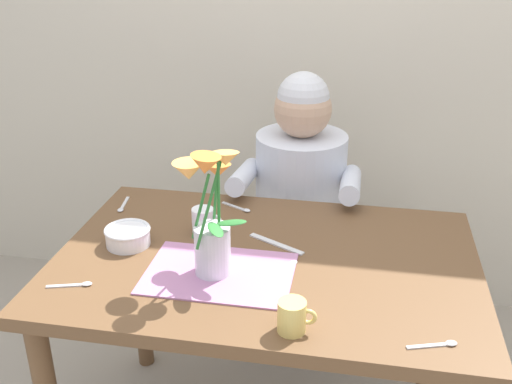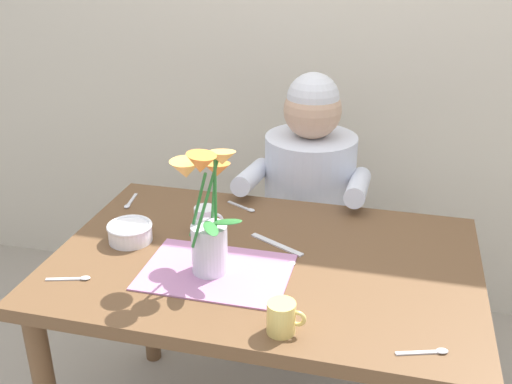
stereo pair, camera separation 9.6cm
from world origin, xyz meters
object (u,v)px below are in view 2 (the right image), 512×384
(flower_vase, at_px, (207,215))
(ceramic_bowl, at_px, (129,232))
(dinner_knife, at_px, (277,245))
(seated_person, at_px, (308,219))
(coffee_cup, at_px, (282,318))
(tea_cup, at_px, (206,219))

(flower_vase, distance_m, ceramic_bowl, 0.33)
(ceramic_bowl, xyz_separation_m, dinner_knife, (0.43, 0.08, -0.03))
(seated_person, bearing_deg, coffee_cup, -85.85)
(ceramic_bowl, distance_m, tea_cup, 0.23)
(dinner_knife, xyz_separation_m, tea_cup, (-0.23, 0.04, 0.04))
(seated_person, bearing_deg, dinner_knife, -92.31)
(dinner_knife, xyz_separation_m, coffee_cup, (0.10, -0.40, 0.04))
(flower_vase, bearing_deg, coffee_cup, -40.53)
(ceramic_bowl, bearing_deg, coffee_cup, -30.71)
(seated_person, bearing_deg, tea_cup, -116.96)
(dinner_knife, height_order, coffee_cup, coffee_cup)
(coffee_cup, bearing_deg, seated_person, 95.40)
(flower_vase, xyz_separation_m, coffee_cup, (0.25, -0.21, -0.13))
(seated_person, xyz_separation_m, ceramic_bowl, (-0.44, -0.62, 0.21))
(ceramic_bowl, relative_size, tea_cup, 1.46)
(seated_person, relative_size, flower_vase, 3.11)
(ceramic_bowl, relative_size, dinner_knife, 0.72)
(dinner_knife, bearing_deg, seated_person, 116.88)
(seated_person, height_order, flower_vase, seated_person)
(seated_person, xyz_separation_m, dinner_knife, (-0.01, -0.54, 0.18))
(flower_vase, relative_size, ceramic_bowl, 2.68)
(flower_vase, bearing_deg, seated_person, 77.63)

